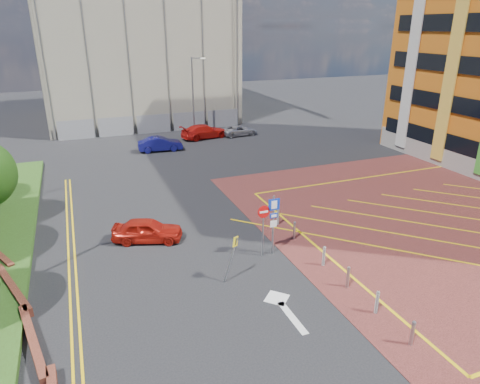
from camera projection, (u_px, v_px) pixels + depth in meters
ground at (272, 265)px, 21.01m from camera, size 140.00×140.00×0.00m
retaining_wall at (8, 290)px, 18.64m from camera, size 6.06×20.33×0.40m
lamp_back at (194, 93)px, 45.11m from camera, size 1.53×0.16×8.00m
sign_cluster at (270, 220)px, 21.26m from camera, size 1.17×0.12×3.20m
warning_sign at (232, 253)px, 19.18m from camera, size 0.79×0.42×2.25m
bollard_row at (331, 264)px, 20.18m from camera, size 0.14×11.14×0.90m
construction_building at (132, 26)px, 51.71m from camera, size 21.20×19.20×22.00m
construction_fence at (163, 123)px, 47.00m from camera, size 21.60×0.06×2.00m
car_red_left at (147, 230)px, 23.14m from camera, size 4.02×2.67×1.27m
car_blue_back at (160, 144)px, 39.94m from camera, size 4.17×1.74×1.34m
car_red_back at (204, 131)px, 44.49m from camera, size 5.21×2.85×1.43m
car_silver_back at (239, 131)px, 45.67m from camera, size 3.94×2.06×1.06m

